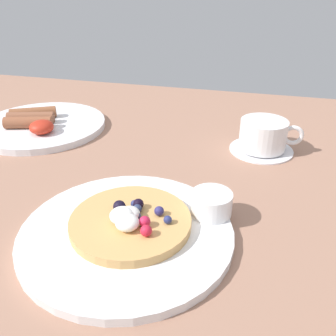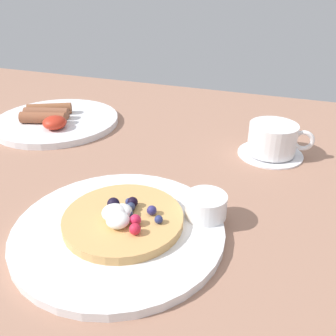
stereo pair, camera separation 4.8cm
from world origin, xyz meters
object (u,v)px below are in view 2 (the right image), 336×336
object	(u,v)px
pancake_plate	(119,230)
syrup_ramekin	(206,205)
breakfast_plate	(57,121)
coffee_cup	(273,138)
coffee_saucer	(270,153)

from	to	relation	value
pancake_plate	syrup_ramekin	size ratio (longest dim) A/B	4.92
pancake_plate	syrup_ramekin	distance (cm)	12.14
breakfast_plate	coffee_cup	world-z (taller)	coffee_cup
syrup_ramekin	breakfast_plate	size ratio (longest dim) A/B	0.21
breakfast_plate	coffee_saucer	xyz separation A→B (cm)	(47.02, 0.61, -0.38)
pancake_plate	coffee_saucer	size ratio (longest dim) A/B	2.31
pancake_plate	breakfast_plate	size ratio (longest dim) A/B	1.02
breakfast_plate	coffee_cup	bearing A→B (deg)	0.75
coffee_saucer	coffee_cup	bearing A→B (deg)	3.25
pancake_plate	breakfast_plate	distance (cm)	43.09
breakfast_plate	syrup_ramekin	bearing A→B (deg)	-30.34
coffee_cup	coffee_saucer	bearing A→B (deg)	-176.75
pancake_plate	coffee_cup	size ratio (longest dim) A/B	2.36
syrup_ramekin	breakfast_plate	distance (cm)	47.36
coffee_cup	syrup_ramekin	bearing A→B (deg)	-104.46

